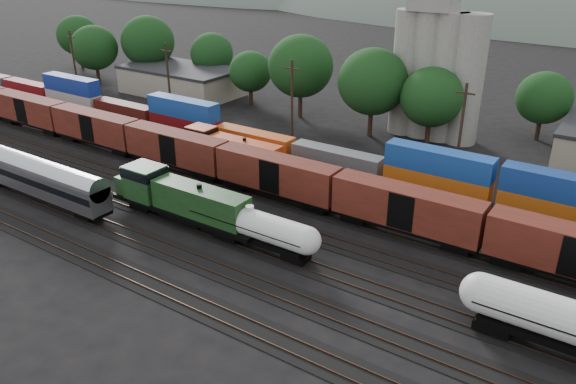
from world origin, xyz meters
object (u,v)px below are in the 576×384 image
Objects in this scene: tank_car_a at (250,224)px; passenger_coach at (37,176)px; orange_locomotive at (227,148)px; green_locomotive at (177,197)px; grain_silo at (436,61)px.

passenger_coach is (-25.97, -5.00, 0.64)m from tank_car_a.
passenger_coach is at bearing -169.10° from tank_car_a.
passenger_coach reaches higher than orange_locomotive.
passenger_coach is at bearing -118.29° from orange_locomotive.
grain_silo is at bearing 74.14° from green_locomotive.
green_locomotive is 1.08× the size of orange_locomotive.
tank_car_a is at bearing -93.03° from grain_silo.
tank_car_a is at bearing 10.90° from passenger_coach.
green_locomotive is at bearing -105.86° from grain_silo.
passenger_coach is 0.75× the size of grain_silo.
orange_locomotive is at bearing 61.71° from passenger_coach.
grain_silo reaches higher than green_locomotive.
passenger_coach is at bearing -121.46° from grain_silo.
orange_locomotive is (-5.73, 15.00, -0.33)m from green_locomotive.
grain_silo is (11.65, 41.00, 8.48)m from green_locomotive.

